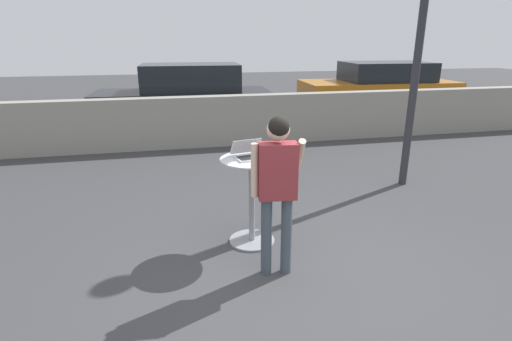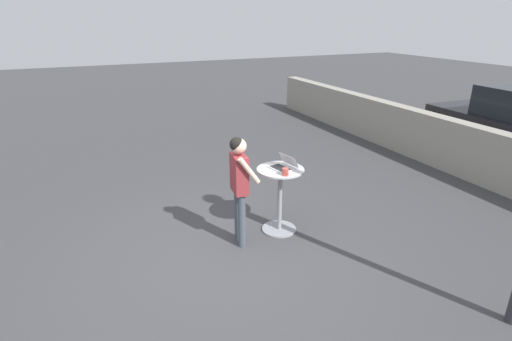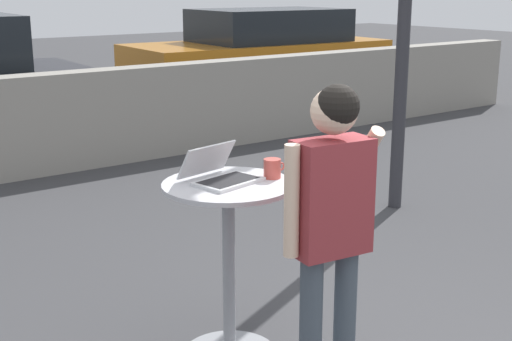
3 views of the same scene
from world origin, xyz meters
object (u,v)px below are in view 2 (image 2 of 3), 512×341
at_px(laptop, 283,166).
at_px(coffee_mug, 285,172).
at_px(cafe_table, 280,194).
at_px(standing_person, 239,179).

xyz_separation_m(laptop, coffee_mug, (0.26, -0.11, 0.01)).
bearing_deg(cafe_table, standing_person, -81.98).
bearing_deg(standing_person, coffee_mug, 76.41).
xyz_separation_m(coffee_mug, standing_person, (-0.15, -0.64, -0.06)).
bearing_deg(cafe_table, coffee_mug, -12.71).
distance_m(laptop, standing_person, 0.76).
xyz_separation_m(laptop, standing_person, (0.11, -0.75, -0.05)).
bearing_deg(standing_person, cafe_table, 98.02).
bearing_deg(standing_person, laptop, 98.31).
relative_size(cafe_table, laptop, 2.50).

